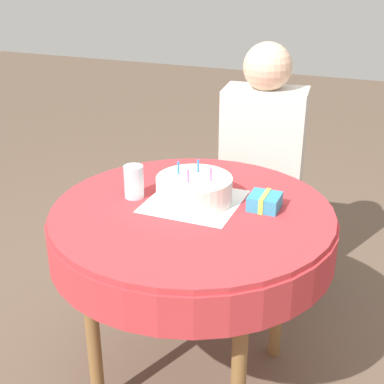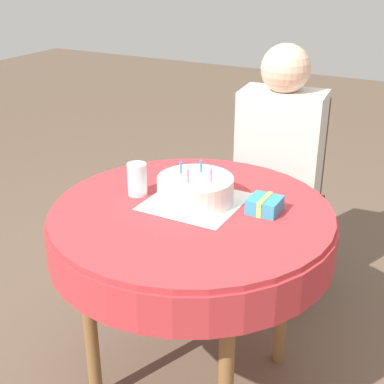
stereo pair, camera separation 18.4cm
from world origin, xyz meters
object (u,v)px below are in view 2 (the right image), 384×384
at_px(chair, 280,189).
at_px(drinking_glass, 137,179).
at_px(person, 279,152).
at_px(gift_box, 265,205).
at_px(birthday_cake, 195,189).

xyz_separation_m(chair, drinking_glass, (-0.26, -0.85, 0.31)).
bearing_deg(person, gift_box, -80.63).
relative_size(person, drinking_glass, 10.22).
distance_m(person, birthday_cake, 0.72).
distance_m(birthday_cake, drinking_glass, 0.22).
xyz_separation_m(chair, gift_box, (0.20, -0.76, 0.28)).
xyz_separation_m(birthday_cake, drinking_glass, (-0.22, -0.04, 0.01)).
height_order(person, birthday_cake, person).
relative_size(chair, drinking_glass, 7.99).
height_order(chair, birthday_cake, chair).
relative_size(chair, gift_box, 8.68).
bearing_deg(chair, birthday_cake, -99.71).
distance_m(chair, drinking_glass, 0.94).
bearing_deg(gift_box, person, 105.68).
height_order(chair, person, person).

